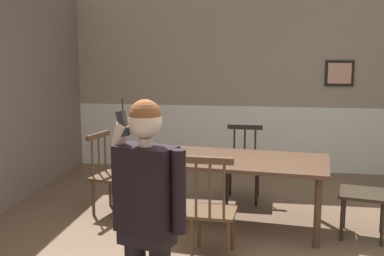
{
  "coord_description": "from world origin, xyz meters",
  "views": [
    {
      "loc": [
        0.15,
        -3.99,
        1.92
      ],
      "look_at": [
        -0.38,
        -0.53,
        1.34
      ],
      "focal_mm": 44.16,
      "sensor_mm": 36.0,
      "label": 1
    }
  ],
  "objects_px": {
    "chair_at_table_head": "(112,174)",
    "person_figure": "(147,209)",
    "chair_opposite_corner": "(243,164)",
    "chair_near_window": "(212,210)",
    "dining_table": "(231,165)",
    "chair_by_doorway": "(368,191)"
  },
  "relations": [
    {
      "from": "chair_by_doorway",
      "to": "chair_opposite_corner",
      "type": "xyz_separation_m",
      "value": [
        -1.32,
        1.06,
        -0.03
      ]
    },
    {
      "from": "chair_by_doorway",
      "to": "person_figure",
      "type": "distance_m",
      "value": 2.77
    },
    {
      "from": "chair_opposite_corner",
      "to": "person_figure",
      "type": "xyz_separation_m",
      "value": [
        -0.47,
        -3.13,
        0.45
      ]
    },
    {
      "from": "chair_at_table_head",
      "to": "person_figure",
      "type": "xyz_separation_m",
      "value": [
        1.05,
        -2.42,
        0.46
      ]
    },
    {
      "from": "dining_table",
      "to": "person_figure",
      "type": "distance_m",
      "value": 2.29
    },
    {
      "from": "chair_at_table_head",
      "to": "chair_opposite_corner",
      "type": "xyz_separation_m",
      "value": [
        1.52,
        0.72,
        0.0
      ]
    },
    {
      "from": "chair_opposite_corner",
      "to": "person_figure",
      "type": "height_order",
      "value": "person_figure"
    },
    {
      "from": "chair_by_doorway",
      "to": "chair_at_table_head",
      "type": "height_order",
      "value": "chair_by_doorway"
    },
    {
      "from": "chair_at_table_head",
      "to": "chair_opposite_corner",
      "type": "bearing_deg",
      "value": 128.77
    },
    {
      "from": "dining_table",
      "to": "chair_near_window",
      "type": "height_order",
      "value": "chair_near_window"
    },
    {
      "from": "person_figure",
      "to": "chair_near_window",
      "type": "bearing_deg",
      "value": -82.61
    },
    {
      "from": "dining_table",
      "to": "chair_opposite_corner",
      "type": "xyz_separation_m",
      "value": [
        0.1,
        0.89,
        -0.21
      ]
    },
    {
      "from": "chair_near_window",
      "to": "chair_at_table_head",
      "type": "bearing_deg",
      "value": 144.12
    },
    {
      "from": "chair_at_table_head",
      "to": "person_figure",
      "type": "distance_m",
      "value": 2.67
    },
    {
      "from": "chair_opposite_corner",
      "to": "chair_at_table_head",
      "type": "bearing_deg",
      "value": 27.26
    },
    {
      "from": "chair_near_window",
      "to": "person_figure",
      "type": "distance_m",
      "value": 1.45
    },
    {
      "from": "chair_by_doorway",
      "to": "chair_at_table_head",
      "type": "bearing_deg",
      "value": 95.42
    },
    {
      "from": "chair_by_doorway",
      "to": "person_figure",
      "type": "bearing_deg",
      "value": 151.46
    },
    {
      "from": "chair_by_doorway",
      "to": "chair_opposite_corner",
      "type": "bearing_deg",
      "value": 63.51
    },
    {
      "from": "chair_by_doorway",
      "to": "person_figure",
      "type": "xyz_separation_m",
      "value": [
        -1.79,
        -2.07,
        0.42
      ]
    },
    {
      "from": "chair_by_doorway",
      "to": "chair_opposite_corner",
      "type": "distance_m",
      "value": 1.69
    },
    {
      "from": "dining_table",
      "to": "chair_by_doorway",
      "type": "height_order",
      "value": "chair_by_doorway"
    }
  ]
}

